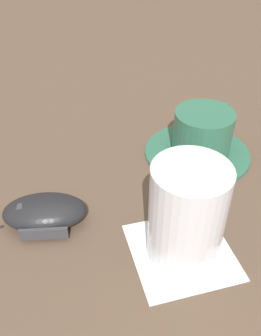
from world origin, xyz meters
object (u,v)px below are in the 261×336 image
object	(u,v)px
saucer	(197,151)
drinking_glass	(187,213)
computer_mouse	(46,214)
coffee_cup	(204,130)

from	to	relation	value
saucer	drinking_glass	bearing A→B (deg)	52.88
computer_mouse	drinking_glass	bearing A→B (deg)	141.41
saucer	coffee_cup	bearing A→B (deg)	-172.93
coffee_cup	drinking_glass	xyz separation A→B (m)	(0.12, 0.15, 0.02)
saucer	drinking_glass	distance (m)	0.20
coffee_cup	drinking_glass	bearing A→B (deg)	51.31
coffee_cup	computer_mouse	size ratio (longest dim) A/B	0.97
drinking_glass	coffee_cup	bearing A→B (deg)	-128.69
saucer	computer_mouse	size ratio (longest dim) A/B	1.38
saucer	coffee_cup	xyz separation A→B (m)	(-0.01, -0.00, 0.04)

